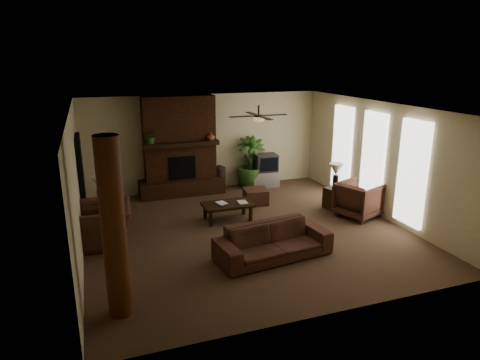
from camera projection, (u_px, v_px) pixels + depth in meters
name	position (u px, v px, depth m)	size (l,w,h in m)	color
room_shell	(246.00, 172.00, 9.35)	(7.00, 7.00, 7.00)	brown
fireplace	(180.00, 155.00, 12.08)	(2.40, 0.70, 2.80)	#482613
windows	(373.00, 160.00, 10.65)	(0.08, 3.65, 2.35)	white
log_column	(114.00, 230.00, 6.23)	(0.36, 0.36, 2.80)	brown
doorway	(82.00, 180.00, 9.97)	(0.10, 1.00, 2.10)	black
ceiling_fan	(259.00, 118.00, 9.43)	(1.35, 1.35, 0.37)	black
sofa	(273.00, 236.00, 8.35)	(2.29, 0.67, 0.89)	#4F2F22
armchair_left	(104.00, 218.00, 8.99)	(1.27, 0.83, 1.11)	#4F2F22
armchair_right	(359.00, 198.00, 10.50)	(0.93, 0.87, 0.96)	#4F2F22
coffee_table	(228.00, 206.00, 10.28)	(1.20, 0.70, 0.43)	black
ottoman	(256.00, 196.00, 11.50)	(0.60, 0.60, 0.40)	#4F2F22
tv_stand	(264.00, 179.00, 12.98)	(0.85, 0.50, 0.50)	silver
tv	(266.00, 163.00, 12.80)	(0.69, 0.57, 0.52)	#333336
floor_vase	(220.00, 176.00, 12.58)	(0.34, 0.34, 0.77)	#2F201A
floor_plant	(250.00, 173.00, 12.89)	(0.86, 1.53, 0.86)	#345A24
side_table_left	(99.00, 215.00, 9.96)	(0.50, 0.50, 0.55)	black
lamp_left	(99.00, 185.00, 9.75)	(0.37, 0.37, 0.65)	black
side_table_right	(336.00, 198.00, 11.11)	(0.50, 0.50, 0.55)	black
lamp_right	(336.00, 171.00, 10.93)	(0.39, 0.39, 0.65)	black
mantel_plant	(151.00, 138.00, 11.46)	(0.38, 0.42, 0.33)	#345A24
mantel_vase	(211.00, 137.00, 11.94)	(0.22, 0.23, 0.22)	brown
book_a	(218.00, 199.00, 10.14)	(0.22, 0.03, 0.29)	#999999
book_b	(238.00, 197.00, 10.24)	(0.21, 0.02, 0.29)	#999999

